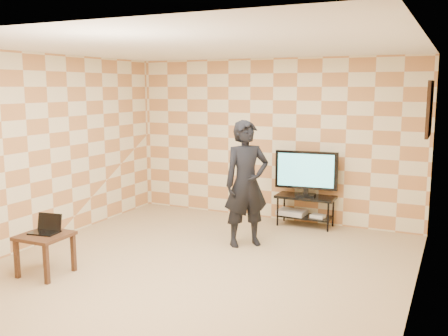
{
  "coord_description": "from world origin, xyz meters",
  "views": [
    {
      "loc": [
        2.84,
        -5.39,
        2.23
      ],
      "look_at": [
        0.0,
        0.6,
        1.15
      ],
      "focal_mm": 40.0,
      "sensor_mm": 36.0,
      "label": 1
    }
  ],
  "objects_px": {
    "tv_stand": "(305,204)",
    "side_table": "(45,241)",
    "tv": "(306,171)",
    "person": "(246,184)"
  },
  "relations": [
    {
      "from": "tv_stand",
      "to": "side_table",
      "type": "bearing_deg",
      "value": -123.12
    },
    {
      "from": "tv_stand",
      "to": "tv",
      "type": "xyz_separation_m",
      "value": [
        -0.0,
        -0.0,
        0.54
      ]
    },
    {
      "from": "tv_stand",
      "to": "person",
      "type": "distance_m",
      "value": 1.49
    },
    {
      "from": "tv_stand",
      "to": "tv",
      "type": "relative_size",
      "value": 0.94
    },
    {
      "from": "person",
      "to": "tv",
      "type": "bearing_deg",
      "value": 26.23
    },
    {
      "from": "tv_stand",
      "to": "side_table",
      "type": "distance_m",
      "value": 4.05
    },
    {
      "from": "tv_stand",
      "to": "person",
      "type": "height_order",
      "value": "person"
    },
    {
      "from": "person",
      "to": "tv_stand",
      "type": "bearing_deg",
      "value": 26.26
    },
    {
      "from": "tv",
      "to": "person",
      "type": "bearing_deg",
      "value": -110.34
    },
    {
      "from": "tv_stand",
      "to": "side_table",
      "type": "height_order",
      "value": "same"
    }
  ]
}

